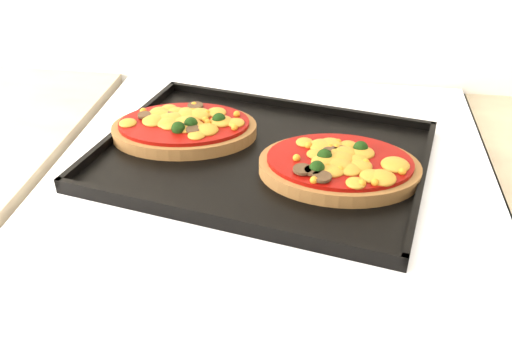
# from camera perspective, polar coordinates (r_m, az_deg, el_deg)

# --- Properties ---
(baking_tray) EXTENTS (0.48, 0.40, 0.02)m
(baking_tray) POSITION_cam_1_polar(r_m,az_deg,el_deg) (0.77, 0.53, 2.13)
(baking_tray) COLOR black
(baking_tray) RESTS_ON stove
(pizza_left) EXTENTS (0.23, 0.17, 0.03)m
(pizza_left) POSITION_cam_1_polar(r_m,az_deg,el_deg) (0.82, -7.19, 4.90)
(pizza_left) COLOR brown
(pizza_left) RESTS_ON baking_tray
(pizza_right) EXTENTS (0.21, 0.15, 0.03)m
(pizza_right) POSITION_cam_1_polar(r_m,az_deg,el_deg) (0.73, 8.34, 1.15)
(pizza_right) COLOR brown
(pizza_right) RESTS_ON baking_tray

